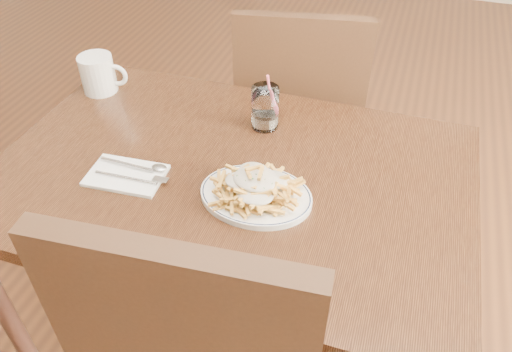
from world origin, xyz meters
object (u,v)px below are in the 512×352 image
(fries_plate, at_px, (256,195))
(coffee_mug, at_px, (99,74))
(table, at_px, (231,193))
(chair_far, at_px, (299,112))
(water_glass, at_px, (265,110))
(loaded_fries, at_px, (256,182))

(fries_plate, bearing_deg, coffee_mug, 152.57)
(table, height_order, chair_far, chair_far)
(chair_far, distance_m, water_glass, 0.49)
(table, distance_m, chair_far, 0.64)
(table, height_order, fries_plate, fries_plate)
(table, xyz_separation_m, loaded_fries, (0.10, -0.08, 0.13))
(table, bearing_deg, water_glass, 83.54)
(table, distance_m, coffee_mug, 0.59)
(water_glass, bearing_deg, loaded_fries, -76.40)
(chair_far, distance_m, loaded_fries, 0.76)
(table, relative_size, chair_far, 1.26)
(fries_plate, distance_m, loaded_fries, 0.04)
(loaded_fries, xyz_separation_m, coffee_mug, (-0.61, 0.32, 0.01))
(table, distance_m, loaded_fries, 0.18)
(coffee_mug, bearing_deg, chair_far, 35.61)
(coffee_mug, bearing_deg, table, -25.00)
(chair_far, height_order, coffee_mug, chair_far)
(table, height_order, water_glass, water_glass)
(chair_far, height_order, fries_plate, chair_far)
(coffee_mug, bearing_deg, loaded_fries, -27.43)
(fries_plate, height_order, loaded_fries, loaded_fries)
(table, bearing_deg, coffee_mug, 155.00)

